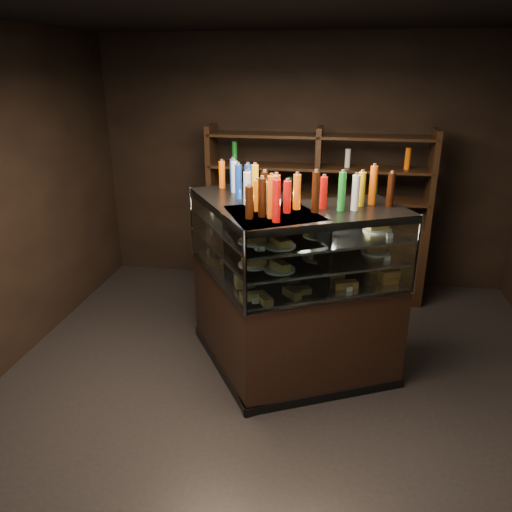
# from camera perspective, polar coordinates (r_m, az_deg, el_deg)

# --- Properties ---
(ground) EXTENTS (5.00, 5.00, 0.00)m
(ground) POSITION_cam_1_polar(r_m,az_deg,el_deg) (4.48, 2.58, -15.05)
(ground) COLOR black
(ground) RESTS_ON ground
(room_shell) EXTENTS (5.02, 5.02, 3.01)m
(room_shell) POSITION_cam_1_polar(r_m,az_deg,el_deg) (3.69, 3.08, 10.13)
(room_shell) COLOR black
(room_shell) RESTS_ON ground
(display_case) EXTENTS (2.05, 1.61, 1.57)m
(display_case) POSITION_cam_1_polar(r_m,az_deg,el_deg) (4.46, 3.06, -7.29)
(display_case) COLOR black
(display_case) RESTS_ON ground
(food_display) EXTENTS (1.62, 1.20, 0.48)m
(food_display) POSITION_cam_1_polar(r_m,az_deg,el_deg) (4.18, 3.21, 0.76)
(food_display) COLOR #C88547
(food_display) RESTS_ON display_case
(bottles_top) EXTENTS (1.45, 1.06, 0.30)m
(bottles_top) POSITION_cam_1_polar(r_m,az_deg,el_deg) (4.04, 3.40, 7.68)
(bottles_top) COLOR yellow
(bottles_top) RESTS_ON display_case
(potted_conifer) EXTENTS (0.31, 0.31, 0.66)m
(potted_conifer) POSITION_cam_1_polar(r_m,az_deg,el_deg) (4.55, 9.75, -9.09)
(potted_conifer) COLOR black
(potted_conifer) RESTS_ON ground
(back_shelving) EXTENTS (2.54, 0.46, 2.00)m
(back_shelving) POSITION_cam_1_polar(r_m,az_deg,el_deg) (6.01, 6.72, 1.11)
(back_shelving) COLOR black
(back_shelving) RESTS_ON ground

